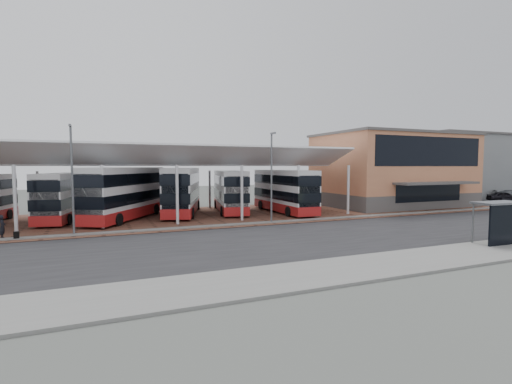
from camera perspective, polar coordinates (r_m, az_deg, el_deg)
ground at (r=27.08m, az=4.23°, el=-6.89°), size 140.00×140.00×0.00m
road at (r=26.20m, az=5.23°, el=-7.24°), size 120.00×14.00×0.02m
forecourt at (r=39.62m, az=-1.76°, el=-3.37°), size 72.00×16.00×0.06m
sidewalk at (r=19.68m, az=16.46°, el=-11.01°), size 120.00×4.00×0.14m
north_kerb at (r=32.62m, az=-0.74°, el=-4.89°), size 120.00×0.80×0.14m
yellow_line_near at (r=21.22m, az=12.99°, el=-9.97°), size 120.00×0.12×0.01m
yellow_line_far at (r=21.46m, az=12.51°, el=-9.80°), size 120.00×0.12×0.01m
canopy at (r=38.11m, az=-13.64°, el=4.92°), size 37.00×11.63×7.07m
terminal at (r=51.44m, az=20.26°, el=3.25°), size 18.40×14.40×9.25m
warehouse at (r=76.72m, az=28.83°, el=3.54°), size 30.50×20.50×10.25m
lamp_west at (r=30.01m, az=-26.44°, el=2.15°), size 0.16×0.90×8.07m
lamp_east at (r=33.11m, az=2.42°, el=2.70°), size 0.16×0.90×8.07m
bus_1 at (r=39.09m, az=-27.19°, el=-0.64°), size 4.74×10.99×4.41m
bus_2 at (r=37.22m, az=-19.47°, el=-0.24°), size 8.56×11.66×4.93m
bus_3 at (r=39.82m, az=-11.24°, el=0.13°), size 6.23×12.06×4.86m
bus_4 at (r=41.13m, az=-4.06°, el=0.09°), size 4.65×11.30×4.54m
bus_5 at (r=40.79m, az=4.35°, el=0.11°), size 2.94×11.23×4.61m
pedestrian at (r=31.34m, az=-34.45°, el=-4.44°), size 0.40×0.61×1.66m
suitcase at (r=30.54m, az=-32.94°, el=-5.64°), size 0.32×0.23×0.56m
carpark_car_a at (r=63.14m, az=33.85°, el=-0.59°), size 4.53×3.61×1.45m
bus_shelter at (r=28.70m, az=33.99°, el=-3.29°), size 3.41×1.68×2.68m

